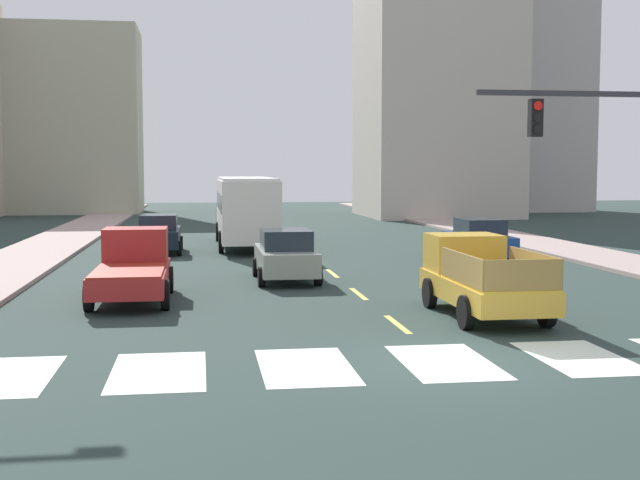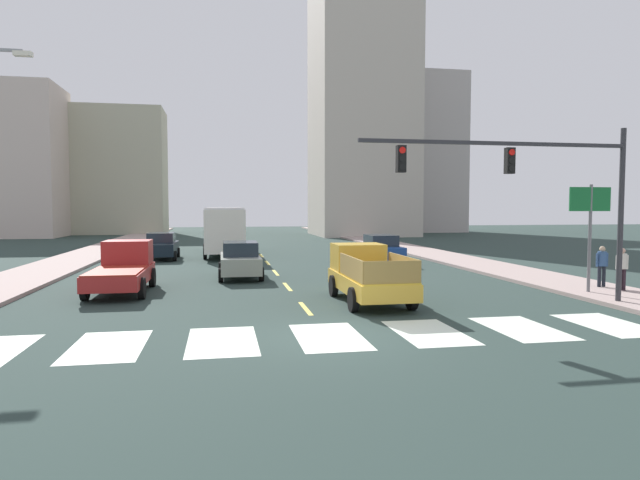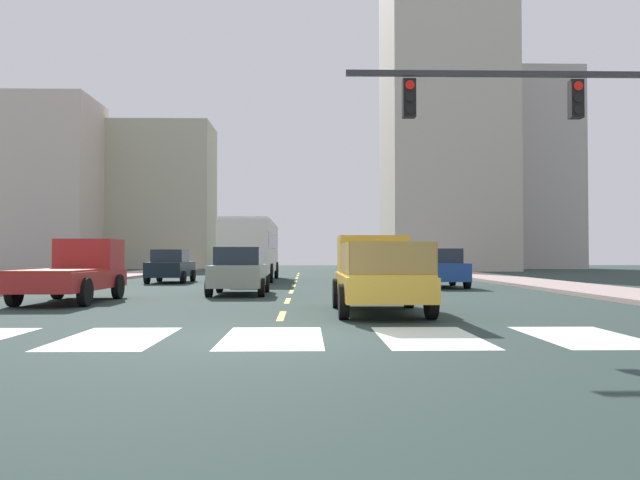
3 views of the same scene
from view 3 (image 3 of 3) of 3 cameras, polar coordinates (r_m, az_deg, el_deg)
name	(u,v)px [view 3 (image 3 of 3)]	position (r m, az deg, el deg)	size (l,w,h in m)	color
ground_plane	(273,338)	(11.24, -4.22, -8.68)	(160.00, 160.00, 0.00)	#273733
sidewalk_right	(550,285)	(31.23, 19.77, -3.77)	(3.47, 110.00, 0.15)	#A6908A
sidewalk_left	(32,285)	(31.66, -24.23, -3.70)	(3.47, 110.00, 0.15)	#A6908A
crosswalk_stripe_2	(115,338)	(11.69, -17.80, -8.31)	(1.72, 3.13, 0.01)	silver
crosswalk_stripe_3	(273,338)	(11.24, -4.22, -8.66)	(1.72, 3.13, 0.01)	silver
crosswalk_stripe_4	(429,337)	(11.42, 9.69, -8.53)	(1.72, 3.13, 0.01)	silver
crosswalk_stripe_5	(584,337)	(12.23, 22.43, -7.97)	(1.72, 3.13, 0.01)	silver
lane_dash_0	(282,316)	(15.21, -3.44, -6.75)	(0.16, 2.40, 0.01)	#E2CD54
lane_dash_1	(288,301)	(20.19, -2.90, -5.42)	(0.16, 2.40, 0.01)	#E2CD54
lane_dash_2	(291,292)	(25.18, -2.57, -4.61)	(0.16, 2.40, 0.01)	#E2CD54
lane_dash_3	(294,286)	(30.17, -2.35, -4.07)	(0.16, 2.40, 0.01)	#E2CD54
lane_dash_4	(295,281)	(35.16, -2.20, -3.69)	(0.16, 2.40, 0.01)	#E2CD54
lane_dash_5	(297,278)	(40.16, -2.08, -3.40)	(0.16, 2.40, 0.01)	#E2CD54
lane_dash_6	(298,275)	(45.16, -1.99, -3.17)	(0.16, 2.40, 0.01)	#E2CD54
lane_dash_7	(299,273)	(50.15, -1.91, -2.99)	(0.16, 2.40, 0.01)	#E2CD54
pickup_stakebed	(377,275)	(16.37, 5.13, -3.09)	(2.18, 5.20, 1.96)	gold
pickup_dark	(76,272)	(21.30, -20.87, -2.65)	(2.18, 5.20, 1.96)	#A52322
city_bus	(251,246)	(36.25, -6.12, -0.53)	(2.72, 10.80, 3.32)	silver
sedan_far	(171,266)	(34.25, -13.14, -2.28)	(2.02, 4.40, 1.72)	black
sedan_near_left	(440,268)	(29.08, 10.59, -2.46)	(2.02, 4.40, 1.72)	navy
sedan_near_right	(239,271)	(23.49, -7.20, -2.75)	(2.02, 4.40, 1.72)	gray
traffic_signal_gantry	(628,129)	(15.76, 25.74, 8.93)	(9.27, 0.27, 6.00)	#2D2D33
tower_tall_centre	(444,102)	(64.11, 10.98, 11.96)	(11.18, 11.70, 32.34)	#BEB4A6
block_mid_left	(520,171)	(72.86, 17.37, 5.89)	(11.42, 7.73, 21.09)	#B2AAA6
block_mid_right	(48,184)	(68.58, -23.02, 4.58)	(9.12, 8.44, 16.78)	beige
block_low_left	(159,197)	(72.08, -14.12, 3.76)	(11.54, 7.60, 15.62)	#B2AF95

